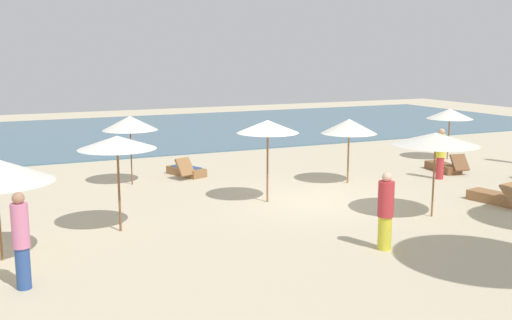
# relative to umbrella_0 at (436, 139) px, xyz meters

# --- Properties ---
(ground_plane) EXTENTS (60.00, 60.00, 0.00)m
(ground_plane) POSITION_rel_umbrella_0_xyz_m (-2.44, 2.87, -2.04)
(ground_plane) COLOR beige
(ocean_water) EXTENTS (48.00, 16.00, 0.06)m
(ocean_water) POSITION_rel_umbrella_0_xyz_m (-2.44, 19.87, -2.01)
(ocean_water) COLOR #476B7F
(ocean_water) RESTS_ON ground_plane
(umbrella_0) EXTENTS (2.19, 2.19, 2.20)m
(umbrella_0) POSITION_rel_umbrella_0_xyz_m (0.00, 0.00, 0.00)
(umbrella_0) COLOR brown
(umbrella_0) RESTS_ON ground_plane
(umbrella_1) EXTENTS (1.76, 1.76, 2.23)m
(umbrella_1) POSITION_rel_umbrella_0_xyz_m (-6.17, 7.11, -0.04)
(umbrella_1) COLOR brown
(umbrella_1) RESTS_ON ground_plane
(umbrella_2) EXTENTS (1.80, 1.80, 2.03)m
(umbrella_2) POSITION_rel_umbrella_0_xyz_m (6.41, 6.46, -0.21)
(umbrella_2) COLOR olive
(umbrella_2) RESTS_ON ground_plane
(umbrella_5) EXTENTS (1.81, 1.81, 2.11)m
(umbrella_5) POSITION_rel_umbrella_0_xyz_m (0.29, 4.38, -0.17)
(umbrella_5) COLOR olive
(umbrella_5) RESTS_ON ground_plane
(umbrella_6) EXTENTS (1.75, 1.75, 2.34)m
(umbrella_6) POSITION_rel_umbrella_0_xyz_m (-3.21, 3.19, 0.12)
(umbrella_6) COLOR brown
(umbrella_6) RESTS_ON ground_plane
(umbrella_7) EXTENTS (1.83, 1.83, 2.30)m
(umbrella_7) POSITION_rel_umbrella_0_xyz_m (-7.63, 2.10, 0.10)
(umbrella_7) COLOR brown
(umbrella_7) RESTS_ON ground_plane
(lounger_1) EXTENTS (1.15, 1.75, 0.73)m
(lounger_1) POSITION_rel_umbrella_0_xyz_m (-4.15, 7.70, -1.86)
(lounger_1) COLOR olive
(lounger_1) RESTS_ON ground_plane
(lounger_3) EXTENTS (0.91, 1.77, 0.69)m
(lounger_3) POSITION_rel_umbrella_0_xyz_m (2.62, 0.32, -1.87)
(lounger_3) COLOR olive
(lounger_3) RESTS_ON ground_plane
(lounger_4) EXTENTS (0.84, 1.75, 0.71)m
(lounger_4) POSITION_rel_umbrella_0_xyz_m (4.50, 4.51, -1.87)
(lounger_4) COLOR brown
(lounger_4) RESTS_ON ground_plane
(person_2) EXTENTS (0.35, 0.35, 1.78)m
(person_2) POSITION_rel_umbrella_0_xyz_m (-9.98, -0.73, -1.12)
(person_2) COLOR #2D4C8C
(person_2) RESTS_ON ground_plane
(person_3) EXTENTS (0.41, 0.41, 1.72)m
(person_3) POSITION_rel_umbrella_0_xyz_m (3.46, 3.60, -1.16)
(person_3) COLOR #BF3338
(person_3) RESTS_ON ground_plane
(person_4) EXTENTS (0.40, 0.40, 1.70)m
(person_4) POSITION_rel_umbrella_0_xyz_m (-2.75, -1.66, -1.18)
(person_4) COLOR yellow
(person_4) RESTS_ON ground_plane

